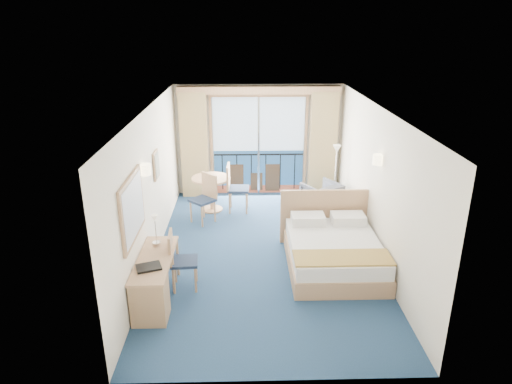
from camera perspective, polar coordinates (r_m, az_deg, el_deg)
name	(u,v)px	position (r m, az deg, el deg)	size (l,w,h in m)	color
floor	(264,253)	(8.63, 1.01, -7.60)	(6.50, 6.50, 0.00)	navy
room_walls	(265,162)	(7.95, 1.09, 3.77)	(4.04, 6.54, 2.72)	white
balcony_door	(258,149)	(11.21, 0.29, 5.41)	(2.36, 0.03, 2.52)	navy
curtain_left	(194,146)	(11.10, -7.71, 5.77)	(0.65, 0.22, 2.55)	tan
curtain_right	(323,145)	(11.20, 8.35, 5.87)	(0.65, 0.22, 2.55)	tan
pelmet	(259,90)	(10.81, 0.36, 12.63)	(3.80, 0.25, 0.18)	tan
mirror	(132,208)	(6.80, -15.18, -1.99)	(0.05, 1.25, 0.95)	tan
wall_print	(156,165)	(8.58, -12.36, 3.31)	(0.04, 0.42, 0.52)	tan
sconce_left	(145,169)	(7.51, -13.66, 2.76)	(0.18, 0.18, 0.18)	#FFEAB2
sconce_right	(378,160)	(8.11, 15.01, 3.94)	(0.18, 0.18, 0.18)	#FFEAB2
bed	(333,250)	(8.18, 9.62, -7.21)	(1.72, 2.05, 1.08)	tan
nightstand	(347,216)	(9.67, 11.27, -2.94)	(0.43, 0.41, 0.56)	#A37D56
phone	(350,201)	(9.57, 11.65, -1.14)	(0.17, 0.13, 0.07)	silver
armchair	(321,197)	(10.43, 8.18, -0.63)	(0.73, 0.75, 0.68)	#41474F
floor_lamp	(336,160)	(10.56, 9.99, 3.94)	(0.20, 0.20, 1.46)	silver
desk	(151,291)	(6.95, -12.98, -11.99)	(0.52, 1.52, 0.71)	tan
desk_chair	(179,257)	(7.43, -9.64, -8.03)	(0.46, 0.45, 0.98)	#1E2C47
folder	(149,267)	(6.88, -13.27, -9.12)	(0.35, 0.26, 0.03)	black
desk_lamp	(155,223)	(7.38, -12.52, -3.86)	(0.13, 0.13, 0.50)	silver
round_table	(211,185)	(10.34, -5.61, 0.81)	(0.87, 0.87, 0.79)	tan
table_chair_a	(234,185)	(10.26, -2.76, 0.86)	(0.50, 0.49, 1.10)	#1E2C47
table_chair_b	(205,195)	(9.79, -6.33, -0.41)	(0.64, 0.64, 1.05)	#1E2C47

